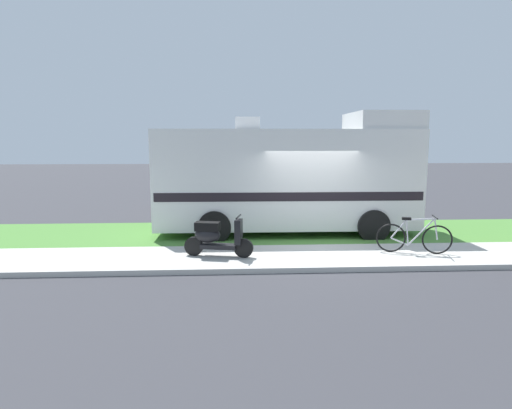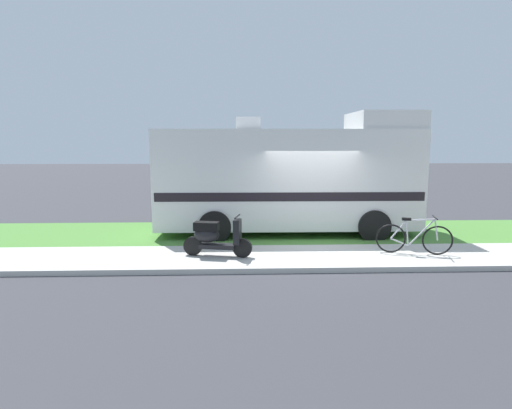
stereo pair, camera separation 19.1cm
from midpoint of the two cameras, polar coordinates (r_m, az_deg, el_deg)
The scene contains 7 objects.
ground_plane at distance 11.37m, azimuth 7.25°, elevation -5.65°, with size 80.00×80.00×0.00m, color #38383D.
sidewalk at distance 10.22m, azimuth 8.46°, elevation -6.97°, with size 24.00×2.00×0.12m.
grass_strip at distance 12.80m, azimuth 6.06°, elevation -3.84°, with size 24.00×3.40×0.08m.
motorhome_rv at distance 12.68m, azimuth 4.00°, elevation 3.67°, with size 7.49×2.63×3.58m.
scooter at distance 9.91m, azimuth -5.92°, elevation -4.33°, with size 1.60×0.60×0.97m.
bicycle at distance 10.80m, azimuth 19.81°, elevation -4.11°, with size 1.71×0.57×0.90m.
pickup_truck_near at distance 17.10m, azimuth -3.96°, elevation 2.55°, with size 5.64×2.22×1.87m.
Camera 1 is at (-2.11, -10.84, 2.79)m, focal length 30.03 mm.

